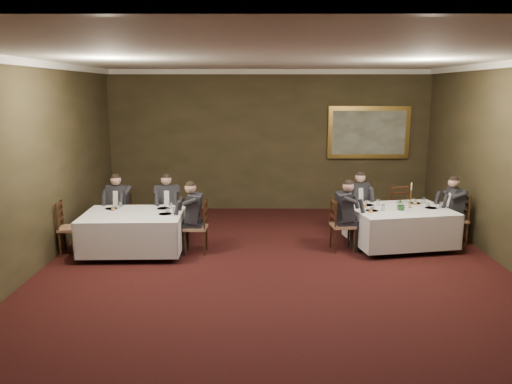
{
  "coord_description": "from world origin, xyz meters",
  "views": [
    {
      "loc": [
        -0.28,
        -7.51,
        3.03
      ],
      "look_at": [
        -0.31,
        1.55,
        1.15
      ],
      "focal_mm": 35.0,
      "sensor_mm": 36.0,
      "label": 1
    }
  ],
  "objects_px": {
    "diner_main_endleft": "(343,224)",
    "centerpiece": "(402,204)",
    "painting": "(369,133)",
    "diner_main_endright": "(455,218)",
    "chair_main_backright": "(400,219)",
    "chair_sec_backleft": "(120,225)",
    "chair_sec_endright": "(197,238)",
    "table_main": "(400,224)",
    "chair_sec_backright": "(168,224)",
    "table_second": "(134,230)",
    "chair_main_endright": "(454,229)",
    "chair_main_endleft": "(342,236)",
    "chair_sec_endleft": "(72,239)",
    "diner_sec_backleft": "(119,214)",
    "candlestick": "(411,198)",
    "diner_sec_backright": "(168,214)",
    "diner_sec_endright": "(196,226)",
    "chair_main_backleft": "(356,221)",
    "diner_main_backleft": "(357,211)"
  },
  "relations": [
    {
      "from": "chair_main_backright",
      "to": "diner_sec_backleft",
      "type": "xyz_separation_m",
      "value": [
        -5.92,
        -0.51,
        0.23
      ]
    },
    {
      "from": "candlestick",
      "to": "table_main",
      "type": "bearing_deg",
      "value": -164.8
    },
    {
      "from": "diner_sec_backleft",
      "to": "centerpiece",
      "type": "distance_m",
      "value": 5.63
    },
    {
      "from": "chair_main_backright",
      "to": "painting",
      "type": "height_order",
      "value": "painting"
    },
    {
      "from": "diner_main_endleft",
      "to": "chair_main_endright",
      "type": "bearing_deg",
      "value": 94.77
    },
    {
      "from": "chair_sec_backleft",
      "to": "centerpiece",
      "type": "height_order",
      "value": "centerpiece"
    },
    {
      "from": "table_main",
      "to": "chair_sec_backleft",
      "type": "relative_size",
      "value": 2.09
    },
    {
      "from": "diner_main_endleft",
      "to": "painting",
      "type": "distance_m",
      "value": 3.78
    },
    {
      "from": "chair_sec_backleft",
      "to": "chair_sec_backright",
      "type": "bearing_deg",
      "value": -172.11
    },
    {
      "from": "diner_sec_endright",
      "to": "table_second",
      "type": "bearing_deg",
      "value": 93.08
    },
    {
      "from": "chair_main_backright",
      "to": "diner_main_endleft",
      "type": "relative_size",
      "value": 0.74
    },
    {
      "from": "chair_main_endleft",
      "to": "centerpiece",
      "type": "xyz_separation_m",
      "value": [
        1.14,
        0.09,
        0.61
      ]
    },
    {
      "from": "chair_main_backright",
      "to": "diner_main_endleft",
      "type": "distance_m",
      "value": 1.94
    },
    {
      "from": "chair_main_endleft",
      "to": "chair_sec_endleft",
      "type": "bearing_deg",
      "value": -93.49
    },
    {
      "from": "table_second",
      "to": "chair_main_endright",
      "type": "xyz_separation_m",
      "value": [
        6.24,
        0.61,
        -0.17
      ]
    },
    {
      "from": "chair_main_backright",
      "to": "diner_main_endleft",
      "type": "bearing_deg",
      "value": 40.2
    },
    {
      "from": "table_second",
      "to": "chair_main_backright",
      "type": "height_order",
      "value": "chair_main_backright"
    },
    {
      "from": "chair_sec_endleft",
      "to": "chair_main_endright",
      "type": "bearing_deg",
      "value": 87.87
    },
    {
      "from": "diner_main_endleft",
      "to": "centerpiece",
      "type": "bearing_deg",
      "value": 88.66
    },
    {
      "from": "chair_main_backright",
      "to": "centerpiece",
      "type": "relative_size",
      "value": 3.96
    },
    {
      "from": "diner_main_endleft",
      "to": "chair_sec_endright",
      "type": "relative_size",
      "value": 1.35
    },
    {
      "from": "diner_sec_backleft",
      "to": "candlestick",
      "type": "distance_m",
      "value": 5.84
    },
    {
      "from": "table_main",
      "to": "chair_sec_endleft",
      "type": "distance_m",
      "value": 6.26
    },
    {
      "from": "chair_main_endright",
      "to": "painting",
      "type": "height_order",
      "value": "painting"
    },
    {
      "from": "chair_main_endleft",
      "to": "chair_sec_endright",
      "type": "relative_size",
      "value": 1.0
    },
    {
      "from": "chair_main_endleft",
      "to": "chair_sec_endleft",
      "type": "distance_m",
      "value": 5.09
    },
    {
      "from": "chair_main_endleft",
      "to": "diner_sec_backleft",
      "type": "bearing_deg",
      "value": -105.37
    },
    {
      "from": "chair_main_endright",
      "to": "diner_sec_backright",
      "type": "height_order",
      "value": "diner_sec_backright"
    },
    {
      "from": "diner_main_endleft",
      "to": "chair_sec_backleft",
      "type": "height_order",
      "value": "diner_main_endleft"
    },
    {
      "from": "diner_main_endright",
      "to": "chair_main_backright",
      "type": "bearing_deg",
      "value": 42.98
    },
    {
      "from": "chair_main_backleft",
      "to": "diner_main_endleft",
      "type": "bearing_deg",
      "value": 51.03
    },
    {
      "from": "table_main",
      "to": "chair_sec_backright",
      "type": "relative_size",
      "value": 2.09
    },
    {
      "from": "table_main",
      "to": "diner_main_backleft",
      "type": "distance_m",
      "value": 1.07
    },
    {
      "from": "diner_sec_backleft",
      "to": "diner_sec_endright",
      "type": "height_order",
      "value": "same"
    },
    {
      "from": "diner_main_endleft",
      "to": "diner_main_endright",
      "type": "distance_m",
      "value": 2.33
    },
    {
      "from": "chair_main_backright",
      "to": "chair_sec_endleft",
      "type": "height_order",
      "value": "same"
    },
    {
      "from": "diner_sec_endright",
      "to": "candlestick",
      "type": "bearing_deg",
      "value": -82.76
    },
    {
      "from": "painting",
      "to": "diner_main_endright",
      "type": "bearing_deg",
      "value": -68.2
    },
    {
      "from": "table_main",
      "to": "centerpiece",
      "type": "bearing_deg",
      "value": -99.85
    },
    {
      "from": "chair_main_endleft",
      "to": "painting",
      "type": "distance_m",
      "value": 3.88
    },
    {
      "from": "diner_sec_backright",
      "to": "chair_main_backright",
      "type": "bearing_deg",
      "value": 179.17
    },
    {
      "from": "diner_main_endleft",
      "to": "candlestick",
      "type": "relative_size",
      "value": 2.62
    },
    {
      "from": "chair_main_backright",
      "to": "table_second",
      "type": "bearing_deg",
      "value": 14.55
    },
    {
      "from": "chair_main_endright",
      "to": "chair_sec_endleft",
      "type": "bearing_deg",
      "value": 92.48
    },
    {
      "from": "table_second",
      "to": "diner_main_endright",
      "type": "xyz_separation_m",
      "value": [
        6.23,
        0.61,
        0.06
      ]
    },
    {
      "from": "diner_sec_backright",
      "to": "chair_main_endright",
      "type": "bearing_deg",
      "value": 170.27
    },
    {
      "from": "chair_main_endright",
      "to": "chair_sec_backleft",
      "type": "distance_m",
      "value": 6.77
    },
    {
      "from": "table_second",
      "to": "painting",
      "type": "bearing_deg",
      "value": 34.42
    },
    {
      "from": "table_main",
      "to": "diner_sec_endright",
      "type": "xyz_separation_m",
      "value": [
        -3.92,
        -0.36,
        0.06
      ]
    },
    {
      "from": "chair_sec_backleft",
      "to": "chair_sec_endright",
      "type": "relative_size",
      "value": 1.0
    }
  ]
}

